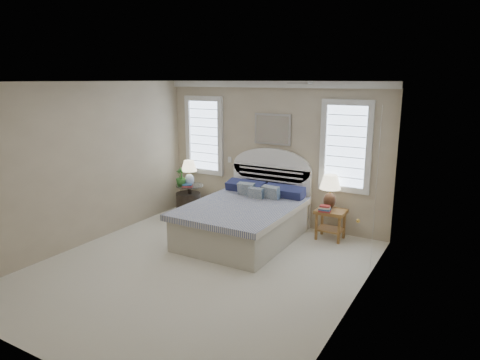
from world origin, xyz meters
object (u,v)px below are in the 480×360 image
(floor_pot, at_px, (189,204))
(lamp_right, at_px, (330,188))
(bed, at_px, (246,217))
(side_table_left, at_px, (190,197))
(nightstand_right, at_px, (331,218))
(lamp_left, at_px, (189,170))

(floor_pot, distance_m, lamp_right, 3.00)
(lamp_right, bearing_deg, bed, -146.86)
(side_table_left, distance_m, nightstand_right, 2.95)
(nightstand_right, relative_size, lamp_right, 0.88)
(bed, xyz_separation_m, side_table_left, (-1.65, 0.59, 0.00))
(nightstand_right, bearing_deg, side_table_left, -178.06)
(side_table_left, relative_size, lamp_left, 1.21)
(side_table_left, height_order, floor_pot, side_table_left)
(side_table_left, xyz_separation_m, nightstand_right, (2.95, 0.10, -0.00))
(floor_pot, bearing_deg, bed, -19.43)
(lamp_left, height_order, lamp_right, lamp_left)
(side_table_left, height_order, nightstand_right, side_table_left)
(bed, distance_m, lamp_right, 1.55)
(nightstand_right, relative_size, lamp_left, 1.02)
(nightstand_right, height_order, lamp_left, lamp_left)
(side_table_left, bearing_deg, lamp_left, -47.68)
(floor_pot, bearing_deg, lamp_right, 4.02)
(lamp_right, bearing_deg, floor_pot, -175.98)
(bed, height_order, lamp_right, bed)
(side_table_left, height_order, lamp_left, lamp_left)
(side_table_left, bearing_deg, floor_pot, 174.36)
(lamp_right, bearing_deg, lamp_left, -175.49)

